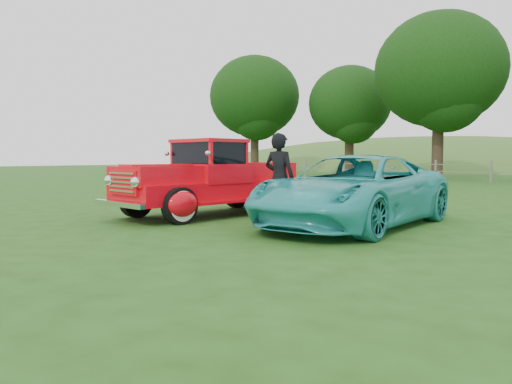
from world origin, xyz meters
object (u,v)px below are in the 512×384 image
Objects in this scene: tree_near_west at (439,70)px; teal_sedan at (354,191)px; tree_far_west at (255,97)px; man at (279,179)px; red_pickup at (211,181)px; tree_mid_west at (350,103)px.

tree_near_west is 2.05× the size of teal_sedan.
teal_sedan is at bearing -46.57° from tree_far_west.
tree_near_west is at bearing -82.36° from man.
tree_far_west is at bearing 130.89° from teal_sedan.
tree_far_west is at bearing -54.20° from man.
tree_far_west is 31.56m from red_pickup.
tree_mid_west is 4.56× the size of man.
red_pickup reaches higher than teal_sedan.
man is (-1.35, -0.66, 0.22)m from teal_sedan.
man is at bearing -0.35° from red_pickup.
tree_mid_west reaches higher than red_pickup.
tree_far_west is 1.95× the size of teal_sedan.
tree_mid_west is 8.63m from tree_near_west.
red_pickup is (19.17, -24.42, -5.69)m from tree_far_west.
man is (2.18, -0.22, 0.13)m from red_pickup.
teal_sedan is at bearing -159.11° from man.
tree_near_west reaches higher than teal_sedan.
tree_mid_west is (8.00, 2.00, -0.94)m from tree_far_west.
man is (21.35, -24.64, -5.56)m from tree_far_west.
tree_far_west is 1.17× the size of tree_mid_west.
tree_mid_west is 0.81× the size of tree_near_west.
tree_near_west is (16.00, -1.00, 0.31)m from tree_far_west.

